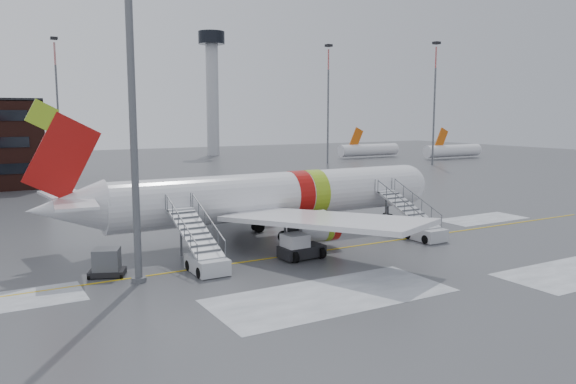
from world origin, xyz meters
TOP-DOWN VIEW (x-y plane):
  - ground at (0.00, 0.00)m, footprint 260.00×260.00m
  - airliner at (-2.23, 5.17)m, footprint 35.03×32.97m
  - airstair_fwd at (8.56, -1.37)m, footprint 2.05×7.70m
  - airstair_aft at (-10.35, -1.37)m, footprint 2.05×7.70m
  - pushback_tug at (-3.37, -2.08)m, footprint 3.26×2.51m
  - uld_container at (-16.15, 0.27)m, footprint 2.61×2.29m
  - light_mast_near at (-14.75, -2.00)m, footprint 1.20×1.20m
  - control_tower at (30.00, 95.00)m, footprint 6.40×6.40m
  - light_mast_far_ne at (42.00, 62.00)m, footprint 1.20×1.20m
  - light_mast_far_n at (-8.00, 78.00)m, footprint 1.20×1.20m
  - light_mast_far_e at (58.00, 48.00)m, footprint 1.20×1.20m
  - distant_aircraft at (62.50, 64.00)m, footprint 35.00×18.00m

SIDE VIEW (x-z plane):
  - ground at x=0.00m, z-range 0.00..0.00m
  - distant_aircraft at x=62.50m, z-range -4.00..4.00m
  - pushback_tug at x=-3.37m, z-range -0.11..1.71m
  - uld_container at x=-16.15m, z-range -0.06..1.71m
  - airstair_fwd at x=8.56m, z-range -0.68..2.81m
  - airstair_aft at x=-10.35m, z-range -0.68..2.81m
  - airliner at x=-2.23m, z-range -2.17..9.01m
  - light_mast_near at x=-14.75m, z-range 0.43..26.27m
  - light_mast_far_ne at x=42.00m, z-range 1.71..25.96m
  - light_mast_far_n at x=-8.00m, z-range 1.71..25.96m
  - light_mast_far_e at x=58.00m, z-range 1.71..25.96m
  - control_tower at x=30.00m, z-range 3.75..33.75m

